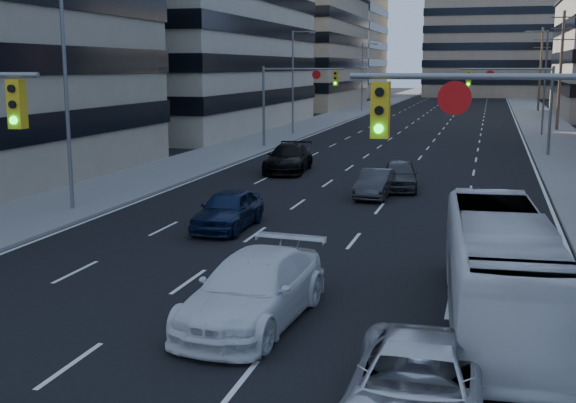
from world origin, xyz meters
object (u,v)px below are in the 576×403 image
Objects in this scene: sedan_blue at (228,210)px; transit_bus at (500,270)px; white_van at (254,290)px; silver_suv at (416,389)px.

transit_bus is at bearing -39.25° from sedan_blue.
transit_bus is 2.20× the size of sedan_blue.
silver_suv is (4.21, -4.08, -0.11)m from white_van.
sedan_blue is (-4.06, 9.24, -0.07)m from white_van.
transit_bus reaches higher than white_van.
transit_bus is (1.36, 5.53, 0.64)m from silver_suv.
silver_suv is at bearing -39.77° from white_van.
transit_bus reaches higher than silver_suv.
silver_suv is 15.68m from sedan_blue.
silver_suv is at bearing -108.25° from transit_bus.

